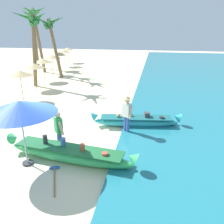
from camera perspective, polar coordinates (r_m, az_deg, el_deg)
The scene contains 18 objects.
ground_plane at distance 9.28m, azimuth -14.91°, elevation -8.42°, with size 80.00×80.00×0.00m, color beige.
boat_green_foreground at distance 8.12m, azimuth -10.72°, elevation -10.21°, with size 4.89×1.25×0.83m.
boat_cyan_midground at distance 10.69m, azimuth 6.03°, elevation -2.27°, with size 4.20×1.22×0.74m.
person_vendor_hatted at distance 9.71m, azimuth 3.73°, elevation -0.04°, with size 0.57×0.47×1.70m.
person_tourist_customer at distance 8.51m, azimuth -13.20°, elevation -4.28°, with size 0.51×0.54×1.59m.
patio_umbrella_large at distance 7.62m, azimuth -22.21°, elevation 1.11°, with size 2.34×2.34×2.27m.
parasol_row_0 at distance 15.20m, azimuth -22.13°, elevation 9.05°, with size 1.60×1.60×1.91m.
parasol_row_1 at distance 17.83m, azimuth -19.04°, elevation 10.94°, with size 1.60×1.60×1.91m.
parasol_row_2 at distance 20.38m, azimuth -16.95°, elevation 12.24°, with size 1.60×1.60×1.91m.
parasol_row_3 at distance 22.95m, azimuth -14.82°, elevation 13.28°, with size 1.60×1.60×1.91m.
parasol_row_4 at distance 25.38m, azimuth -13.07°, elevation 14.07°, with size 1.60×1.60×1.91m.
parasol_row_5 at distance 28.05m, azimuth -11.97°, elevation 14.72°, with size 1.60×1.60×1.91m.
parasol_row_6 at distance 30.79m, azimuth -11.01°, elevation 15.27°, with size 1.60×1.60×1.91m.
palm_tree_tall_inland at distance 21.67m, azimuth -15.17°, elevation 19.62°, with size 2.73×2.77×5.39m.
palm_tree_leaning_seaward at distance 27.66m, azimuth -19.20°, elevation 20.53°, with size 2.39×2.34×6.15m.
palm_tree_mid_cluster at distance 24.80m, azimuth -18.80°, elevation 21.17°, with size 2.73×2.51×6.36m.
palm_tree_far_behind at distance 18.40m, azimuth -19.28°, elevation 19.42°, with size 2.39×2.69×5.54m.
paddle at distance 7.59m, azimuth -14.21°, elevation -15.19°, with size 0.80×1.47×0.05m.
Camera 1 is at (3.76, -7.26, 4.39)m, focal length 36.47 mm.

